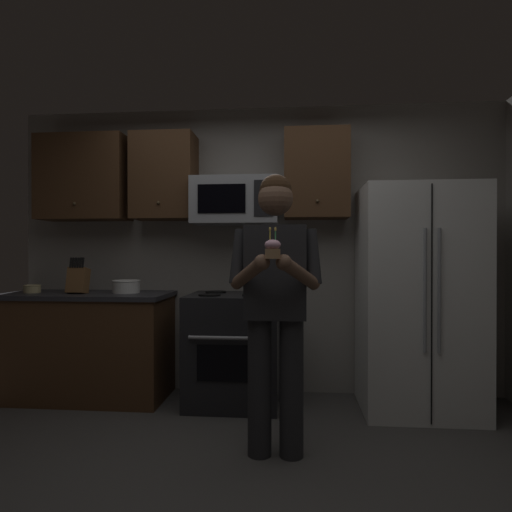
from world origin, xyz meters
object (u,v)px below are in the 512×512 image
at_px(refrigerator, 418,299).
at_px(microwave, 236,201).
at_px(knife_block, 78,280).
at_px(cupcake, 273,249).
at_px(person, 275,297).
at_px(oven_range, 234,348).
at_px(bowl_small_colored, 32,289).
at_px(bowl_large_white, 126,286).

bearing_deg(refrigerator, microwave, 173.97).
relative_size(microwave, knife_block, 2.31).
bearing_deg(microwave, cupcake, -74.08).
height_order(refrigerator, person, refrigerator).
relative_size(oven_range, knife_block, 2.91).
xyz_separation_m(microwave, person, (0.39, -1.05, -0.72)).
bearing_deg(bowl_small_colored, knife_block, -2.98).
distance_m(refrigerator, bowl_small_colored, 3.29).
xyz_separation_m(microwave, bowl_small_colored, (-1.79, -0.13, -0.76)).
bearing_deg(oven_range, cupcake, -72.67).
bearing_deg(microwave, bowl_small_colored, -175.96).
distance_m(microwave, cupcake, 1.50).
height_order(bowl_small_colored, cupcake, cupcake).
xyz_separation_m(refrigerator, bowl_small_colored, (-3.29, 0.03, 0.06)).
bearing_deg(cupcake, knife_block, 144.84).
height_order(refrigerator, bowl_small_colored, refrigerator).
xyz_separation_m(refrigerator, knife_block, (-2.86, 0.01, 0.14)).
relative_size(refrigerator, bowl_large_white, 7.46).
bearing_deg(bowl_large_white, person, -36.12).
height_order(oven_range, person, person).
relative_size(microwave, person, 0.42).
relative_size(oven_range, bowl_small_colored, 6.40).
height_order(microwave, bowl_large_white, microwave).
bearing_deg(bowl_small_colored, cupcake, -29.91).
bearing_deg(refrigerator, oven_range, 178.50).
xyz_separation_m(knife_block, person, (1.75, -0.91, -0.04)).
distance_m(knife_block, cupcake, 2.16).
height_order(bowl_large_white, bowl_small_colored, bowl_large_white).
distance_m(knife_block, bowl_large_white, 0.41).
bearing_deg(person, bowl_large_white, 143.88).
distance_m(refrigerator, cupcake, 1.70).
bearing_deg(bowl_small_colored, bowl_large_white, 4.05).
relative_size(oven_range, person, 0.53).
xyz_separation_m(oven_range, knife_block, (-1.36, -0.03, 0.58)).
distance_m(knife_block, person, 1.97).
xyz_separation_m(microwave, refrigerator, (1.50, -0.16, -0.82)).
xyz_separation_m(refrigerator, person, (-1.11, -0.90, 0.10)).
bearing_deg(bowl_large_white, microwave, 4.04).
relative_size(microwave, bowl_large_white, 3.07).
distance_m(bowl_large_white, person, 1.67).
bearing_deg(bowl_large_white, knife_block, -168.49).
bearing_deg(bowl_large_white, oven_range, -3.09).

